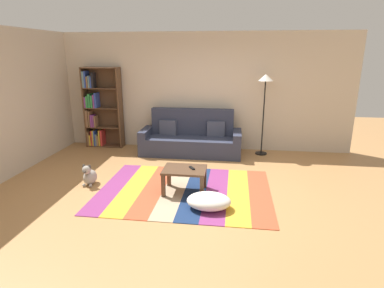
{
  "coord_description": "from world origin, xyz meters",
  "views": [
    {
      "loc": [
        0.72,
        -4.89,
        2.25
      ],
      "look_at": [
        -0.02,
        0.55,
        0.65
      ],
      "focal_mm": 29.62,
      "sensor_mm": 36.0,
      "label": 1
    }
  ],
  "objects_px": {
    "bookshelf": "(99,110)",
    "coffee_table": "(185,173)",
    "couch": "(191,139)",
    "standing_lamp": "(265,88)",
    "dog": "(89,176)",
    "tv_remote": "(192,168)",
    "pouf": "(209,201)"
  },
  "relations": [
    {
      "from": "bookshelf",
      "to": "coffee_table",
      "type": "xyz_separation_m",
      "value": [
        2.49,
        -2.41,
        -0.56
      ]
    },
    {
      "from": "couch",
      "to": "pouf",
      "type": "distance_m",
      "value": 2.74
    },
    {
      "from": "bookshelf",
      "to": "dog",
      "type": "bearing_deg",
      "value": -71.48
    },
    {
      "from": "dog",
      "to": "coffee_table",
      "type": "bearing_deg",
      "value": -3.06
    },
    {
      "from": "dog",
      "to": "tv_remote",
      "type": "relative_size",
      "value": 2.65
    },
    {
      "from": "couch",
      "to": "dog",
      "type": "relative_size",
      "value": 5.69
    },
    {
      "from": "couch",
      "to": "coffee_table",
      "type": "xyz_separation_m",
      "value": [
        0.19,
        -2.13,
        0.01
      ]
    },
    {
      "from": "bookshelf",
      "to": "coffee_table",
      "type": "distance_m",
      "value": 3.51
    },
    {
      "from": "pouf",
      "to": "dog",
      "type": "relative_size",
      "value": 1.65
    },
    {
      "from": "tv_remote",
      "to": "dog",
      "type": "bearing_deg",
      "value": 144.56
    },
    {
      "from": "bookshelf",
      "to": "dog",
      "type": "distance_m",
      "value": 2.56
    },
    {
      "from": "bookshelf",
      "to": "pouf",
      "type": "distance_m",
      "value": 4.23
    },
    {
      "from": "pouf",
      "to": "tv_remote",
      "type": "relative_size",
      "value": 4.38
    },
    {
      "from": "pouf",
      "to": "standing_lamp",
      "type": "height_order",
      "value": "standing_lamp"
    },
    {
      "from": "bookshelf",
      "to": "standing_lamp",
      "type": "height_order",
      "value": "bookshelf"
    },
    {
      "from": "bookshelf",
      "to": "standing_lamp",
      "type": "xyz_separation_m",
      "value": [
        3.9,
        -0.13,
        0.59
      ]
    },
    {
      "from": "coffee_table",
      "to": "tv_remote",
      "type": "height_order",
      "value": "tv_remote"
    },
    {
      "from": "tv_remote",
      "to": "couch",
      "type": "bearing_deg",
      "value": 65.02
    },
    {
      "from": "couch",
      "to": "standing_lamp",
      "type": "xyz_separation_m",
      "value": [
        1.6,
        0.16,
        1.16
      ]
    },
    {
      "from": "standing_lamp",
      "to": "tv_remote",
      "type": "height_order",
      "value": "standing_lamp"
    },
    {
      "from": "bookshelf",
      "to": "tv_remote",
      "type": "relative_size",
      "value": 12.78
    },
    {
      "from": "bookshelf",
      "to": "pouf",
      "type": "height_order",
      "value": "bookshelf"
    },
    {
      "from": "couch",
      "to": "bookshelf",
      "type": "relative_size",
      "value": 1.18
    },
    {
      "from": "pouf",
      "to": "dog",
      "type": "xyz_separation_m",
      "value": [
        -2.15,
        0.62,
        0.03
      ]
    },
    {
      "from": "bookshelf",
      "to": "standing_lamp",
      "type": "distance_m",
      "value": 3.95
    },
    {
      "from": "standing_lamp",
      "to": "tv_remote",
      "type": "xyz_separation_m",
      "value": [
        -1.29,
        -2.26,
        -1.07
      ]
    },
    {
      "from": "bookshelf",
      "to": "coffee_table",
      "type": "relative_size",
      "value": 2.74
    },
    {
      "from": "bookshelf",
      "to": "coffee_table",
      "type": "bearing_deg",
      "value": -44.16
    },
    {
      "from": "coffee_table",
      "to": "dog",
      "type": "relative_size",
      "value": 1.76
    },
    {
      "from": "pouf",
      "to": "standing_lamp",
      "type": "distance_m",
      "value": 3.28
    },
    {
      "from": "couch",
      "to": "pouf",
      "type": "relative_size",
      "value": 3.44
    },
    {
      "from": "couch",
      "to": "bookshelf",
      "type": "bearing_deg",
      "value": 172.92
    }
  ]
}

